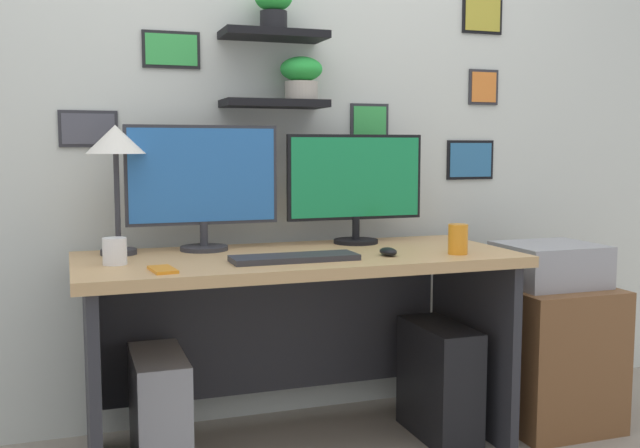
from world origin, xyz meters
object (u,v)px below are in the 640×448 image
object	(u,v)px
desk	(295,308)
keyboard	(294,258)
cell_phone	(163,270)
monitor_right	(355,183)
computer_tower_right	(439,381)
drawer_cabinet	(547,353)
printer	(550,264)
water_cup	(458,239)
monitor_left	(203,182)
coffee_mug	(115,251)
computer_mouse	(388,252)
computer_tower_left	(159,411)
desk_lamp	(116,149)

from	to	relation	value
desk	keyboard	xyz separation A→B (m)	(-0.06, -0.20, 0.22)
cell_phone	monitor_right	bearing A→B (deg)	20.99
computer_tower_right	drawer_cabinet	bearing A→B (deg)	-0.04
keyboard	printer	bearing A→B (deg)	5.17
computer_tower_right	water_cup	bearing A→B (deg)	-95.37
water_cup	printer	xyz separation A→B (m)	(0.51, 0.15, -0.14)
printer	monitor_right	bearing A→B (deg)	160.95
water_cup	drawer_cabinet	bearing A→B (deg)	16.19
monitor_right	cell_phone	world-z (taller)	monitor_right
monitor_left	monitor_right	size ratio (longest dim) A/B	1.00
desk	coffee_mug	size ratio (longest dim) A/B	17.68
computer_mouse	coffee_mug	world-z (taller)	coffee_mug
keyboard	computer_tower_left	bearing A→B (deg)	159.19
desk_lamp	computer_tower_left	xyz separation A→B (m)	(0.11, -0.18, -0.93)
monitor_left	desk_lamp	world-z (taller)	monitor_left
keyboard	computer_tower_right	world-z (taller)	keyboard
printer	computer_tower_left	world-z (taller)	printer
drawer_cabinet	desk_lamp	bearing A→B (deg)	171.69
monitor_left	computer_tower_left	xyz separation A→B (m)	(-0.20, -0.19, -0.80)
computer_mouse	computer_tower_left	size ratio (longest dim) A/B	0.22
monitor_left	desk	bearing A→B (deg)	-27.78
keyboard	computer_tower_left	distance (m)	0.73
computer_mouse	desk	bearing A→B (deg)	145.58
cell_phone	coffee_mug	size ratio (longest dim) A/B	1.56
desk	cell_phone	xyz separation A→B (m)	(-0.52, -0.26, 0.22)
water_cup	computer_tower_right	bearing A→B (deg)	84.63
desk	computer_tower_right	size ratio (longest dim) A/B	3.54
monitor_left	keyboard	xyz separation A→B (m)	(0.25, -0.36, -0.25)
drawer_cabinet	printer	size ratio (longest dim) A/B	1.52
monitor_right	computer_mouse	size ratio (longest dim) A/B	6.37
cell_phone	coffee_mug	world-z (taller)	coffee_mug
keyboard	drawer_cabinet	xyz separation A→B (m)	(1.12, 0.10, -0.47)
printer	computer_tower_left	distance (m)	1.64
keyboard	computer_tower_right	bearing A→B (deg)	9.28
keyboard	computer_tower_left	size ratio (longest dim) A/B	1.06
coffee_mug	printer	xyz separation A→B (m)	(1.71, -0.01, -0.13)
water_cup	computer_tower_right	xyz separation A→B (m)	(0.01, 0.15, -0.58)
water_cup	drawer_cabinet	xyz separation A→B (m)	(0.51, 0.15, -0.52)
desk_lamp	printer	world-z (taller)	desk_lamp
keyboard	cell_phone	size ratio (longest dim) A/B	3.14
monitor_left	desk_lamp	size ratio (longest dim) A/B	1.22
drawer_cabinet	computer_tower_right	bearing A→B (deg)	179.96
desk_lamp	coffee_mug	world-z (taller)	desk_lamp
desk	computer_tower_right	distance (m)	0.65
desk_lamp	coffee_mug	size ratio (longest dim) A/B	5.21
computer_mouse	desk_lamp	size ratio (longest dim) A/B	0.19
printer	computer_mouse	bearing A→B (deg)	-172.39
cell_phone	computer_tower_right	size ratio (longest dim) A/B	0.31
water_cup	desk_lamp	bearing A→B (deg)	161.36
coffee_mug	monitor_right	bearing A→B (deg)	14.34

